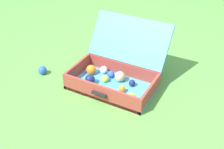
# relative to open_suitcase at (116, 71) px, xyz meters

# --- Properties ---
(ground_plane) EXTENTS (16.00, 16.00, 0.00)m
(ground_plane) POSITION_rel_open_suitcase_xyz_m (0.06, 0.00, -0.10)
(ground_plane) COLOR #569342
(open_suitcase) EXTENTS (0.61, 0.57, 0.42)m
(open_suitcase) POSITION_rel_open_suitcase_xyz_m (0.00, 0.00, 0.00)
(open_suitcase) COLOR #4799C6
(open_suitcase) RESTS_ON ground
(stray_ball_on_grass) EXTENTS (0.07, 0.07, 0.07)m
(stray_ball_on_grass) POSITION_rel_open_suitcase_xyz_m (-0.56, -0.17, -0.07)
(stray_ball_on_grass) COLOR blue
(stray_ball_on_grass) RESTS_ON ground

